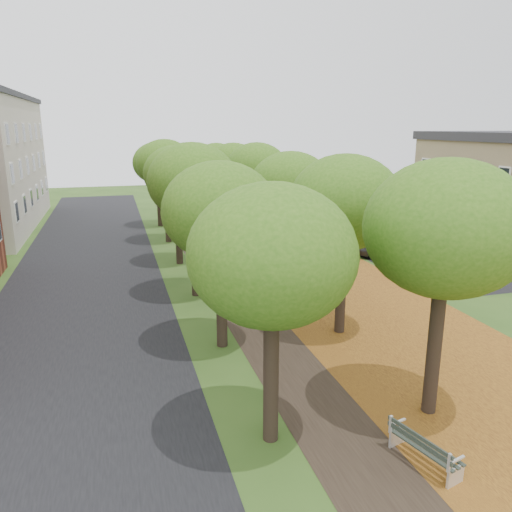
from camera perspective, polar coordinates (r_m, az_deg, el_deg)
ground at (r=14.75m, az=10.28°, el=-18.49°), size 120.00×120.00×0.00m
street_asphalt at (r=27.23m, az=-18.98°, el=-3.24°), size 8.00×70.00×0.01m
footpath at (r=27.78m, az=-3.37°, el=-2.09°), size 3.20×70.00×0.01m
leaf_verge at (r=29.22m, az=6.23°, el=-1.30°), size 7.50×70.00×0.01m
parking_lot at (r=34.08m, az=18.95°, el=0.29°), size 9.00×16.00×0.01m
tree_row_west at (r=26.36m, az=-8.27°, el=8.41°), size 4.09×34.09×6.97m
tree_row_east at (r=27.42m, az=1.83°, el=8.79°), size 4.09×34.09×6.97m
bench at (r=13.53m, az=18.60°, el=-20.05°), size 1.05×2.00×0.91m
car_silver at (r=28.99m, az=19.98°, el=-0.96°), size 3.95×2.24×1.27m
car_red at (r=28.35m, az=20.91°, el=-1.15°), size 4.77×2.68×1.49m
car_grey at (r=32.36m, az=15.67°, el=1.10°), size 5.29×3.66×1.42m
car_white at (r=36.41m, az=11.78°, el=2.69°), size 4.75×2.52×1.27m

